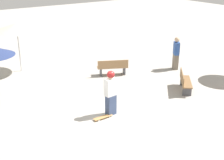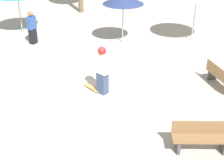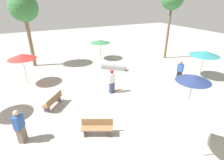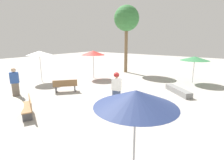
{
  "view_description": "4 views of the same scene",
  "coord_description": "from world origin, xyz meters",
  "views": [
    {
      "loc": [
        6.06,
        8.68,
        5.73
      ],
      "look_at": [
        -0.21,
        -0.44,
        1.42
      ],
      "focal_mm": 50.0,
      "sensor_mm": 36.0,
      "label": 1
    },
    {
      "loc": [
        -7.83,
        5.83,
        5.83
      ],
      "look_at": [
        -0.72,
        -0.34,
        0.79
      ],
      "focal_mm": 50.0,
      "sensor_mm": 36.0,
      "label": 2
    },
    {
      "loc": [
        -5.1,
        -10.6,
        6.36
      ],
      "look_at": [
        -0.26,
        -0.73,
        1.18
      ],
      "focal_mm": 28.0,
      "sensor_mm": 36.0,
      "label": 3
    },
    {
      "loc": [
        4.99,
        -7.91,
        3.53
      ],
      "look_at": [
        -0.21,
        -0.69,
        1.43
      ],
      "focal_mm": 28.0,
      "sensor_mm": 36.0,
      "label": 4
    }
  ],
  "objects": [
    {
      "name": "skateboard",
      "position": [
        0.32,
        -0.27,
        0.06
      ],
      "size": [
        0.8,
        0.21,
        0.07
      ],
      "rotation": [
        0.0,
        0.0,
        0.01
      ],
      "color": "#B7844C",
      "rests_on": "ground_plane"
    },
    {
      "name": "bench_near",
      "position": [
        -2.71,
        -4.02,
        0.43
      ],
      "size": [
        1.63,
        1.09,
        0.85
      ],
      "rotation": [
        0.0,
        0.0,
        2.69
      ],
      "color": "#47474C",
      "rests_on": "ground_plane"
    },
    {
      "name": "bystander_watching",
      "position": [
        6.0,
        -0.92,
        0.82
      ],
      "size": [
        0.4,
        0.51,
        1.65
      ],
      "rotation": [
        0.0,
        0.0,
        5.09
      ],
      "color": "black",
      "rests_on": "ground_plane"
    },
    {
      "name": "shade_umbrella_navy",
      "position": [
        3.17,
        -4.44,
        2.17
      ],
      "size": [
        2.01,
        2.01,
        2.37
      ],
      "color": "#B7B7BC",
      "rests_on": "ground_plane"
    },
    {
      "name": "ground_plane",
      "position": [
        0.0,
        0.0,
        0.0
      ],
      "size": [
        60.0,
        60.0,
        0.0
      ],
      "primitive_type": "plane",
      "color": "#ADA8A0"
    },
    {
      "name": "skater_main",
      "position": [
        -0.13,
        -0.4,
        0.98
      ],
      "size": [
        0.51,
        0.32,
        1.81
      ],
      "rotation": [
        0.0,
        0.0,
        0.11
      ],
      "color": "#38476B",
      "rests_on": "ground_plane"
    },
    {
      "name": "bench_far",
      "position": [
        -4.31,
        -0.46,
        0.43
      ],
      "size": [
        1.39,
        1.49,
        0.85
      ],
      "rotation": [
        0.0,
        0.0,
        0.84
      ],
      "color": "#47474C",
      "rests_on": "ground_plane"
    }
  ]
}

